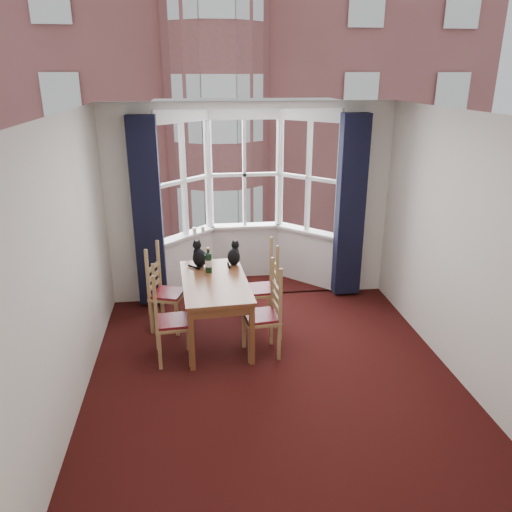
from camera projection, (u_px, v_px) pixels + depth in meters
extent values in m
plane|color=black|center=(274.00, 378.00, 5.47)|extent=(4.50, 4.50, 0.00)
plane|color=white|center=(277.00, 114.00, 4.50)|extent=(4.50, 4.50, 0.00)
plane|color=silver|center=(68.00, 268.00, 4.75)|extent=(0.00, 4.50, 4.50)
plane|color=silver|center=(464.00, 250.00, 5.22)|extent=(0.00, 4.50, 4.50)
plane|color=silver|center=(337.00, 393.00, 2.89)|extent=(4.00, 0.00, 4.00)
cube|color=silver|center=(131.00, 208.00, 6.89)|extent=(0.70, 0.12, 2.80)
cube|color=silver|center=(362.00, 200.00, 7.27)|extent=(0.70, 0.12, 2.80)
cube|color=black|center=(148.00, 214.00, 6.77)|extent=(0.38, 0.22, 2.60)
cube|color=black|center=(350.00, 207.00, 7.10)|extent=(0.38, 0.22, 2.60)
cube|color=brown|center=(215.00, 282.00, 6.05)|extent=(0.86, 1.49, 0.04)
cube|color=brown|center=(192.00, 340.00, 5.50)|extent=(0.06, 0.06, 0.75)
cube|color=brown|center=(185.00, 291.00, 6.75)|extent=(0.06, 0.06, 0.75)
cube|color=brown|center=(252.00, 335.00, 5.62)|extent=(0.06, 0.06, 0.75)
cube|color=brown|center=(235.00, 287.00, 6.86)|extent=(0.06, 0.06, 0.75)
cube|color=#9F7F4D|center=(173.00, 322.00, 5.68)|extent=(0.43, 0.45, 0.06)
cube|color=maroon|center=(173.00, 321.00, 5.67)|extent=(0.39, 0.41, 0.03)
cube|color=#9F7F4D|center=(168.00, 294.00, 6.39)|extent=(0.51, 0.53, 0.06)
cube|color=maroon|center=(168.00, 293.00, 6.39)|extent=(0.46, 0.48, 0.03)
cube|color=#9F7F4D|center=(261.00, 317.00, 5.80)|extent=(0.44, 0.46, 0.06)
cube|color=maroon|center=(261.00, 316.00, 5.79)|extent=(0.39, 0.41, 0.03)
cube|color=#9F7F4D|center=(260.00, 290.00, 6.52)|extent=(0.43, 0.45, 0.06)
cube|color=maroon|center=(260.00, 289.00, 6.52)|extent=(0.38, 0.40, 0.03)
ellipsoid|color=black|center=(200.00, 258.00, 6.44)|extent=(0.25, 0.28, 0.24)
sphere|color=black|center=(197.00, 245.00, 6.46)|extent=(0.14, 0.14, 0.11)
cone|color=black|center=(194.00, 242.00, 6.42)|extent=(0.05, 0.05, 0.05)
cone|color=black|center=(199.00, 241.00, 6.45)|extent=(0.05, 0.05, 0.05)
ellipsoid|color=black|center=(234.00, 257.00, 6.50)|extent=(0.23, 0.26, 0.22)
sphere|color=black|center=(235.00, 245.00, 6.53)|extent=(0.13, 0.13, 0.10)
cone|color=black|center=(233.00, 241.00, 6.52)|extent=(0.05, 0.05, 0.05)
cone|color=black|center=(237.00, 242.00, 6.50)|extent=(0.05, 0.05, 0.05)
cylinder|color=black|center=(209.00, 264.00, 6.24)|extent=(0.08, 0.08, 0.23)
sphere|color=black|center=(208.00, 255.00, 6.20)|extent=(0.08, 0.08, 0.08)
cylinder|color=black|center=(208.00, 252.00, 6.19)|extent=(0.03, 0.03, 0.10)
cylinder|color=gold|center=(208.00, 249.00, 6.17)|extent=(0.03, 0.03, 0.02)
cylinder|color=silver|center=(209.00, 263.00, 6.24)|extent=(0.08, 0.08, 0.09)
cylinder|color=white|center=(194.00, 231.00, 7.48)|extent=(0.06, 0.06, 0.10)
cylinder|color=white|center=(203.00, 230.00, 7.52)|extent=(0.06, 0.06, 0.10)
plane|color=#333335|center=(205.00, 202.00, 37.58)|extent=(80.00, 80.00, 0.00)
cube|color=#95514D|center=(213.00, 135.00, 18.40)|extent=(18.00, 6.00, 14.00)
cylinder|color=#95514D|center=(218.00, 146.00, 15.60)|extent=(3.20, 3.20, 14.00)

